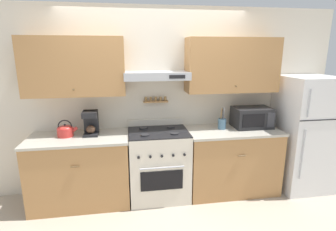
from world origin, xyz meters
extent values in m
plane|color=#B2A38E|center=(0.00, 0.00, 0.00)|extent=(16.00, 16.00, 0.00)
cube|color=beige|center=(0.00, 0.70, 1.27)|extent=(5.20, 0.08, 2.55)
cube|color=#AD7A47|center=(-1.02, 0.49, 1.78)|extent=(1.23, 0.33, 0.72)
sphere|color=brown|center=(-1.02, 0.32, 1.51)|extent=(0.02, 0.02, 0.02)
cube|color=#AD7A47|center=(1.04, 0.49, 1.78)|extent=(1.26, 0.33, 0.72)
sphere|color=brown|center=(1.04, 0.32, 1.51)|extent=(0.02, 0.02, 0.02)
cube|color=#ADAFB5|center=(0.00, 0.47, 1.65)|extent=(0.85, 0.37, 0.10)
cube|color=black|center=(0.24, 0.29, 1.65)|extent=(0.20, 0.01, 0.04)
cube|color=#AD7A47|center=(0.00, 0.62, 1.28)|extent=(0.34, 0.07, 0.02)
cylinder|color=olive|center=(-0.14, 0.62, 1.32)|extent=(0.03, 0.03, 0.06)
cylinder|color=olive|center=(-0.07, 0.62, 1.32)|extent=(0.03, 0.03, 0.06)
cylinder|color=olive|center=(0.00, 0.62, 1.32)|extent=(0.03, 0.03, 0.06)
cylinder|color=olive|center=(0.07, 0.62, 1.32)|extent=(0.03, 0.03, 0.06)
cylinder|color=olive|center=(0.14, 0.62, 1.32)|extent=(0.03, 0.03, 0.06)
cube|color=#AD7A47|center=(-1.02, 0.34, 0.44)|extent=(1.23, 0.64, 0.88)
cube|color=#B7B2A3|center=(-1.02, 0.34, 0.89)|extent=(1.25, 0.66, 0.03)
cylinder|color=brown|center=(-1.02, 0.01, 0.66)|extent=(0.10, 0.01, 0.01)
cube|color=#AD7A47|center=(1.04, 0.34, 0.44)|extent=(1.26, 0.64, 0.88)
cube|color=#B7B2A3|center=(1.04, 0.34, 0.89)|extent=(1.28, 0.66, 0.03)
cylinder|color=brown|center=(1.04, 0.01, 0.66)|extent=(0.10, 0.01, 0.01)
cube|color=beige|center=(0.00, 0.34, 0.46)|extent=(0.78, 0.63, 0.92)
cube|color=black|center=(0.00, 0.02, 0.39)|extent=(0.53, 0.01, 0.26)
cylinder|color=#ADAFB5|center=(0.00, -0.01, 0.57)|extent=(0.55, 0.02, 0.02)
cube|color=black|center=(0.00, 0.34, 0.93)|extent=(0.78, 0.63, 0.01)
cylinder|color=#232326|center=(-0.19, 0.18, 0.94)|extent=(0.11, 0.11, 0.02)
cylinder|color=#232326|center=(0.19, 0.18, 0.94)|extent=(0.11, 0.11, 0.02)
cylinder|color=#232326|center=(-0.19, 0.49, 0.94)|extent=(0.11, 0.11, 0.02)
cylinder|color=#232326|center=(0.19, 0.49, 0.94)|extent=(0.11, 0.11, 0.02)
cylinder|color=black|center=(-0.28, 0.01, 0.72)|extent=(0.03, 0.02, 0.03)
cylinder|color=black|center=(-0.14, 0.01, 0.72)|extent=(0.03, 0.02, 0.03)
cylinder|color=black|center=(0.00, 0.01, 0.72)|extent=(0.03, 0.02, 0.03)
cylinder|color=black|center=(0.14, 0.01, 0.72)|extent=(0.03, 0.02, 0.03)
cylinder|color=black|center=(0.28, 0.01, 0.72)|extent=(0.03, 0.02, 0.03)
cube|color=beige|center=(0.00, 0.63, 0.98)|extent=(0.78, 0.04, 0.09)
cube|color=white|center=(2.11, 0.30, 0.81)|extent=(0.73, 0.71, 1.63)
cube|color=black|center=(2.11, -0.06, 1.11)|extent=(0.73, 0.01, 0.01)
cylinder|color=#ADAFB5|center=(1.84, -0.08, 1.34)|extent=(0.02, 0.02, 0.36)
cylinder|color=#ADAFB5|center=(1.84, -0.08, 0.65)|extent=(0.02, 0.02, 0.68)
cylinder|color=red|center=(-1.18, 0.40, 0.97)|extent=(0.20, 0.20, 0.11)
ellipsoid|color=red|center=(-1.18, 0.40, 1.02)|extent=(0.18, 0.18, 0.06)
sphere|color=black|center=(-1.18, 0.40, 1.06)|extent=(0.02, 0.02, 0.02)
cylinder|color=red|center=(-1.09, 0.40, 0.98)|extent=(0.12, 0.04, 0.10)
torus|color=black|center=(-1.18, 0.40, 1.04)|extent=(0.17, 0.01, 0.17)
cube|color=black|center=(-0.87, 0.40, 0.93)|extent=(0.18, 0.23, 0.03)
cube|color=black|center=(-0.87, 0.47, 1.07)|extent=(0.18, 0.08, 0.31)
cube|color=black|center=(-0.87, 0.39, 1.19)|extent=(0.18, 0.19, 0.07)
ellipsoid|color=#4C3323|center=(-0.87, 0.38, 0.99)|extent=(0.12, 0.12, 0.10)
cube|color=#232326|center=(1.34, 0.42, 1.05)|extent=(0.52, 0.35, 0.28)
cube|color=black|center=(1.28, 0.24, 1.05)|extent=(0.31, 0.01, 0.18)
cube|color=#38383D|center=(1.53, 0.24, 1.05)|extent=(0.10, 0.01, 0.20)
cylinder|color=slate|center=(0.90, 0.40, 0.98)|extent=(0.11, 0.11, 0.14)
cylinder|color=olive|center=(0.88, 0.39, 1.13)|extent=(0.01, 0.05, 0.16)
cylinder|color=#28282B|center=(0.90, 0.40, 1.13)|extent=(0.01, 0.04, 0.16)
cylinder|color=#B2B2B7|center=(0.92, 0.40, 1.13)|extent=(0.01, 0.03, 0.16)
camera|label=1|loc=(-0.39, -2.94, 1.97)|focal=28.00mm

